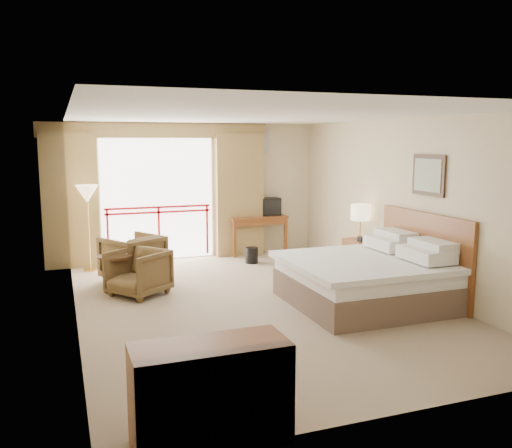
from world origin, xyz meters
name	(u,v)px	position (x,y,z in m)	size (l,w,h in m)	color
floor	(256,303)	(0.00, 0.00, 0.00)	(7.00, 7.00, 0.00)	gray
ceiling	(256,115)	(0.00, 0.00, 2.70)	(7.00, 7.00, 0.00)	white
wall_back	(197,191)	(0.00, 3.50, 1.35)	(5.00, 5.00, 0.00)	beige
wall_front	(401,262)	(0.00, -3.50, 1.35)	(5.00, 5.00, 0.00)	beige
wall_left	(72,220)	(-2.50, 0.00, 1.35)	(7.00, 7.00, 0.00)	beige
wall_right	(404,205)	(2.50, 0.00, 1.35)	(7.00, 7.00, 0.00)	beige
balcony_door	(158,200)	(-0.80, 3.48, 1.20)	(2.40, 2.40, 0.00)	white
balcony_railing	(159,219)	(-0.80, 3.46, 0.81)	(2.09, 0.03, 1.02)	#B30F17
curtain_left	(70,201)	(-2.45, 3.35, 1.25)	(1.00, 0.26, 2.50)	olive
curtain_right	(239,195)	(0.85, 3.35, 1.25)	(1.00, 0.26, 2.50)	olive
valance	(157,130)	(-0.80, 3.38, 2.55)	(4.40, 0.22, 0.28)	olive
hvac_vent	(258,141)	(1.30, 3.47, 2.35)	(0.50, 0.04, 0.50)	silver
bed	(368,279)	(1.50, -0.60, 0.38)	(2.13, 2.06, 0.97)	brown
headboard	(424,255)	(2.46, -0.60, 0.65)	(0.06, 2.10, 1.30)	brown
framed_art	(428,175)	(2.47, -0.60, 1.85)	(0.04, 0.72, 0.60)	black
nightstand	(361,257)	(2.29, 0.92, 0.32)	(0.45, 0.53, 0.64)	brown
table_lamp	(360,213)	(2.29, 0.97, 1.11)	(0.34, 0.34, 0.60)	tan
phone	(363,239)	(2.24, 0.77, 0.68)	(0.17, 0.13, 0.07)	black
desk	(255,224)	(1.23, 3.41, 0.62)	(1.22, 0.59, 0.80)	brown
tv	(270,207)	(1.53, 3.35, 0.98)	(0.41, 0.32, 0.37)	black
coffee_maker	(240,210)	(0.88, 3.36, 0.93)	(0.12, 0.12, 0.27)	black
cup	(248,214)	(1.03, 3.31, 0.84)	(0.07, 0.07, 0.09)	white
wastebasket	(252,255)	(0.82, 2.49, 0.15)	(0.25, 0.25, 0.31)	black
armchair_far	(133,281)	(-1.52, 1.90, 0.00)	(0.84, 0.87, 0.79)	#4D381D
armchair_near	(139,295)	(-1.56, 1.00, 0.00)	(0.76, 0.78, 0.71)	#4D381D
side_table	(115,267)	(-1.87, 1.33, 0.40)	(0.53, 0.53, 0.58)	black
book	(115,255)	(-1.87, 1.33, 0.58)	(0.16, 0.22, 0.02)	white
floor_lamp	(87,197)	(-2.16, 2.95, 1.35)	(0.40, 0.40, 1.57)	tan
dresser	(211,394)	(-1.61, -3.37, 0.40)	(1.21, 0.52, 0.81)	brown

